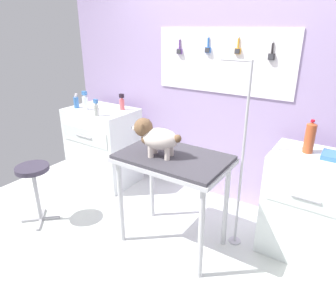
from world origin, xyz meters
TOP-DOWN VIEW (x-y plane):
  - ground at (0.00, 0.00)m, footprint 4.40×4.00m
  - rear_wall_panel at (0.00, 1.28)m, footprint 4.00×0.11m
  - grooming_table at (0.08, 0.27)m, footprint 0.91×0.58m
  - grooming_arm at (0.55, 0.58)m, footprint 0.30×0.11m
  - dog at (-0.04, 0.19)m, footprint 0.41×0.26m
  - counter_left at (-1.29, 0.82)m, footprint 0.80×0.58m
  - cabinet_right at (1.08, 0.81)m, footprint 0.68×0.54m
  - stool at (-1.20, -0.20)m, footprint 0.31×0.31m
  - conditioner_bottle at (-1.11, 0.59)m, footprint 0.05×0.05m
  - spray_bottle_short at (-1.05, 0.94)m, footprint 0.06×0.06m
  - spray_bottle_tall at (-1.42, 0.71)m, footprint 0.06×0.06m
  - pump_bottle_white at (-1.57, 0.70)m, footprint 0.06×0.06m
  - soda_bottle at (1.00, 0.84)m, footprint 0.08×0.08m

SIDE VIEW (x-z plane):
  - ground at x=0.00m, z-range -0.04..0.00m
  - cabinet_right at x=1.08m, z-range 0.00..0.90m
  - counter_left at x=-1.29m, z-range 0.00..0.92m
  - stool at x=-1.20m, z-range 0.18..0.79m
  - grooming_arm at x=0.55m, z-range -0.05..1.56m
  - grooming_table at x=0.08m, z-range 0.33..1.19m
  - pump_bottle_white at x=-1.57m, z-range 0.90..1.08m
  - conditioner_bottle at x=-1.11m, z-range 0.91..1.09m
  - spray_bottle_short at x=-1.05m, z-range 0.91..1.10m
  - spray_bottle_tall at x=-1.42m, z-range 0.91..1.12m
  - dog at x=-0.04m, z-range 0.87..1.17m
  - soda_bottle at x=1.00m, z-range 0.89..1.16m
  - rear_wall_panel at x=0.00m, z-range 0.01..2.31m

